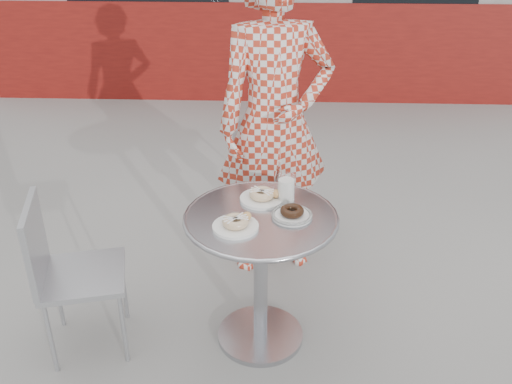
{
  "coord_description": "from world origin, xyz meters",
  "views": [
    {
      "loc": [
        0.11,
        -2.16,
        1.96
      ],
      "look_at": [
        0.01,
        0.09,
        0.77
      ],
      "focal_mm": 40.0,
      "sensor_mm": 36.0,
      "label": 1
    }
  ],
  "objects_px": {
    "chair_left": "(85,303)",
    "plate_far": "(263,196)",
    "seated_person": "(275,122)",
    "plate_near": "(236,223)",
    "bistro_table": "(261,248)",
    "milk_cup": "(286,189)",
    "chair_far": "(272,202)",
    "plate_checker": "(292,214)"
  },
  "relations": [
    {
      "from": "bistro_table",
      "to": "chair_far",
      "type": "bearing_deg",
      "value": 87.6
    },
    {
      "from": "bistro_table",
      "to": "plate_checker",
      "type": "height_order",
      "value": "plate_checker"
    },
    {
      "from": "bistro_table",
      "to": "plate_checker",
      "type": "bearing_deg",
      "value": -0.58
    },
    {
      "from": "bistro_table",
      "to": "chair_left",
      "type": "height_order",
      "value": "chair_left"
    },
    {
      "from": "chair_left",
      "to": "plate_near",
      "type": "height_order",
      "value": "chair_left"
    },
    {
      "from": "plate_near",
      "to": "seated_person",
      "type": "bearing_deg",
      "value": 79.37
    },
    {
      "from": "chair_left",
      "to": "seated_person",
      "type": "distance_m",
      "value": 1.32
    },
    {
      "from": "chair_far",
      "to": "plate_near",
      "type": "relative_size",
      "value": 4.3
    },
    {
      "from": "plate_far",
      "to": "plate_checker",
      "type": "height_order",
      "value": "plate_far"
    },
    {
      "from": "plate_checker",
      "to": "milk_cup",
      "type": "relative_size",
      "value": 1.42
    },
    {
      "from": "bistro_table",
      "to": "seated_person",
      "type": "relative_size",
      "value": 0.4
    },
    {
      "from": "bistro_table",
      "to": "milk_cup",
      "type": "distance_m",
      "value": 0.29
    },
    {
      "from": "seated_person",
      "to": "plate_far",
      "type": "height_order",
      "value": "seated_person"
    },
    {
      "from": "seated_person",
      "to": "plate_near",
      "type": "xyz_separation_m",
      "value": [
        -0.15,
        -0.8,
        -0.15
      ]
    },
    {
      "from": "chair_far",
      "to": "seated_person",
      "type": "distance_m",
      "value": 0.65
    },
    {
      "from": "seated_person",
      "to": "plate_checker",
      "type": "xyz_separation_m",
      "value": [
        0.09,
        -0.7,
        -0.16
      ]
    },
    {
      "from": "chair_left",
      "to": "milk_cup",
      "type": "xyz_separation_m",
      "value": [
        0.94,
        0.22,
        0.52
      ]
    },
    {
      "from": "chair_far",
      "to": "chair_left",
      "type": "height_order",
      "value": "chair_far"
    },
    {
      "from": "plate_far",
      "to": "plate_near",
      "type": "height_order",
      "value": "plate_far"
    },
    {
      "from": "seated_person",
      "to": "milk_cup",
      "type": "height_order",
      "value": "seated_person"
    },
    {
      "from": "chair_left",
      "to": "plate_far",
      "type": "relative_size",
      "value": 3.88
    },
    {
      "from": "chair_left",
      "to": "plate_checker",
      "type": "bearing_deg",
      "value": -99.74
    },
    {
      "from": "milk_cup",
      "to": "plate_near",
      "type": "bearing_deg",
      "value": -130.35
    },
    {
      "from": "bistro_table",
      "to": "chair_left",
      "type": "distance_m",
      "value": 0.88
    },
    {
      "from": "seated_person",
      "to": "plate_near",
      "type": "distance_m",
      "value": 0.83
    },
    {
      "from": "plate_far",
      "to": "bistro_table",
      "type": "bearing_deg",
      "value": -90.94
    },
    {
      "from": "plate_near",
      "to": "plate_checker",
      "type": "bearing_deg",
      "value": 23.2
    },
    {
      "from": "chair_far",
      "to": "chair_left",
      "type": "xyz_separation_m",
      "value": [
        -0.86,
        -0.99,
        -0.02
      ]
    },
    {
      "from": "bistro_table",
      "to": "seated_person",
      "type": "height_order",
      "value": "seated_person"
    },
    {
      "from": "bistro_table",
      "to": "chair_far",
      "type": "xyz_separation_m",
      "value": [
        0.04,
        0.92,
        -0.27
      ]
    },
    {
      "from": "seated_person",
      "to": "milk_cup",
      "type": "relative_size",
      "value": 13.6
    },
    {
      "from": "bistro_table",
      "to": "milk_cup",
      "type": "relative_size",
      "value": 5.46
    },
    {
      "from": "bistro_table",
      "to": "plate_near",
      "type": "distance_m",
      "value": 0.24
    },
    {
      "from": "milk_cup",
      "to": "plate_checker",
      "type": "bearing_deg",
      "value": -80.12
    },
    {
      "from": "chair_far",
      "to": "milk_cup",
      "type": "relative_size",
      "value": 6.64
    },
    {
      "from": "plate_far",
      "to": "seated_person",
      "type": "bearing_deg",
      "value": 85.21
    },
    {
      "from": "plate_far",
      "to": "milk_cup",
      "type": "relative_size",
      "value": 1.58
    },
    {
      "from": "seated_person",
      "to": "plate_near",
      "type": "relative_size",
      "value": 8.81
    },
    {
      "from": "bistro_table",
      "to": "plate_far",
      "type": "bearing_deg",
      "value": 89.06
    },
    {
      "from": "plate_checker",
      "to": "seated_person",
      "type": "bearing_deg",
      "value": 97.11
    },
    {
      "from": "chair_left",
      "to": "milk_cup",
      "type": "bearing_deg",
      "value": -90.83
    },
    {
      "from": "chair_far",
      "to": "plate_checker",
      "type": "height_order",
      "value": "chair_far"
    }
  ]
}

